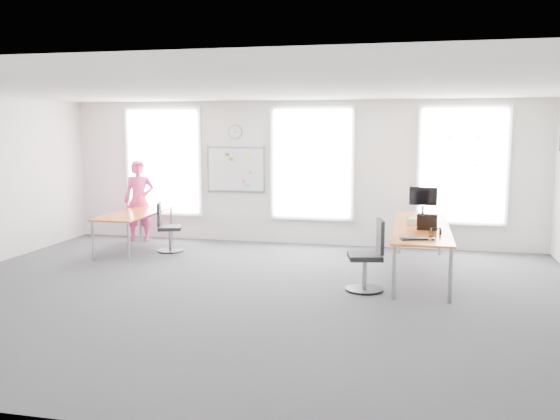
% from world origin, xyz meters
% --- Properties ---
extents(floor, '(10.00, 10.00, 0.00)m').
position_xyz_m(floor, '(0.00, 0.00, 0.00)').
color(floor, '#252529').
rests_on(floor, ground).
extents(ceiling, '(10.00, 10.00, 0.00)m').
position_xyz_m(ceiling, '(0.00, 0.00, 3.00)').
color(ceiling, white).
rests_on(ceiling, ground).
extents(wall_back, '(10.00, 0.00, 10.00)m').
position_xyz_m(wall_back, '(0.00, 4.00, 1.50)').
color(wall_back, white).
rests_on(wall_back, ground).
extents(wall_front, '(10.00, 0.00, 10.00)m').
position_xyz_m(wall_front, '(0.00, -4.00, 1.50)').
color(wall_front, white).
rests_on(wall_front, ground).
extents(window_left, '(1.60, 0.06, 2.20)m').
position_xyz_m(window_left, '(-3.00, 3.97, 1.70)').
color(window_left, white).
rests_on(window_left, wall_back).
extents(window_mid, '(1.60, 0.06, 2.20)m').
position_xyz_m(window_mid, '(0.30, 3.97, 1.70)').
color(window_mid, white).
rests_on(window_mid, wall_back).
extents(window_right, '(1.60, 0.06, 2.20)m').
position_xyz_m(window_right, '(3.30, 3.97, 1.70)').
color(window_right, white).
rests_on(window_right, wall_back).
extents(desk_right, '(0.90, 3.36, 0.82)m').
position_xyz_m(desk_right, '(2.51, 1.82, 0.76)').
color(desk_right, orange).
rests_on(desk_right, ground).
extents(desk_left, '(0.84, 2.09, 0.76)m').
position_xyz_m(desk_left, '(-3.03, 2.55, 0.70)').
color(desk_left, orange).
rests_on(desk_left, ground).
extents(chair_right, '(0.58, 0.58, 1.09)m').
position_xyz_m(chair_right, '(1.74, 0.60, 0.48)').
color(chair_right, black).
rests_on(chair_right, ground).
extents(chair_left, '(0.56, 0.56, 0.98)m').
position_xyz_m(chair_left, '(-2.37, 2.60, 0.43)').
color(chair_left, black).
rests_on(chair_left, ground).
extents(person, '(0.74, 0.61, 1.75)m').
position_xyz_m(person, '(-3.40, 3.54, 0.87)').
color(person, '#D43176').
rests_on(person, ground).
extents(whiteboard, '(1.20, 0.03, 0.90)m').
position_xyz_m(whiteboard, '(-1.35, 3.97, 1.55)').
color(whiteboard, white).
rests_on(whiteboard, wall_back).
extents(wall_clock, '(0.30, 0.04, 0.30)m').
position_xyz_m(wall_clock, '(-1.35, 3.97, 2.35)').
color(wall_clock, gray).
rests_on(wall_clock, wall_back).
extents(keyboard, '(0.43, 0.25, 0.02)m').
position_xyz_m(keyboard, '(2.39, 0.54, 0.83)').
color(keyboard, black).
rests_on(keyboard, desk_right).
extents(mouse, '(0.07, 0.10, 0.04)m').
position_xyz_m(mouse, '(2.66, 0.54, 0.84)').
color(mouse, black).
rests_on(mouse, desk_right).
extents(lens_cap, '(0.08, 0.08, 0.01)m').
position_xyz_m(lens_cap, '(2.64, 0.86, 0.82)').
color(lens_cap, black).
rests_on(lens_cap, desk_right).
extents(headphones, '(0.18, 0.09, 0.10)m').
position_xyz_m(headphones, '(2.71, 1.08, 0.87)').
color(headphones, black).
rests_on(headphones, desk_right).
extents(laptop_sleeve, '(0.33, 0.24, 0.26)m').
position_xyz_m(laptop_sleeve, '(2.59, 1.36, 0.95)').
color(laptop_sleeve, black).
rests_on(laptop_sleeve, desk_right).
extents(paper_stack, '(0.39, 0.34, 0.11)m').
position_xyz_m(paper_stack, '(2.46, 1.91, 0.87)').
color(paper_stack, beige).
rests_on(paper_stack, desk_right).
extents(monitor, '(0.50, 0.20, 0.56)m').
position_xyz_m(monitor, '(2.55, 2.79, 1.15)').
color(monitor, black).
rests_on(monitor, desk_right).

